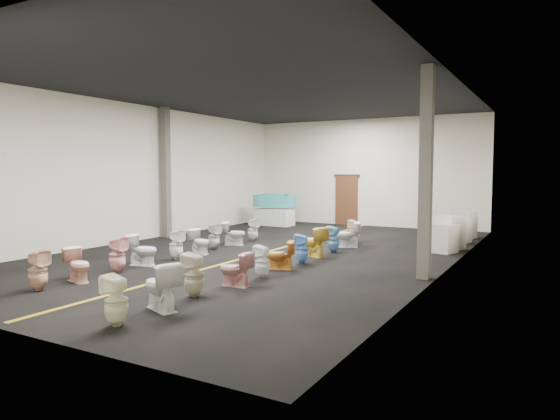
# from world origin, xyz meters

# --- Properties ---
(floor) EXTENTS (16.00, 16.00, 0.00)m
(floor) POSITION_xyz_m (0.00, 0.00, 0.00)
(floor) COLOR black
(floor) RESTS_ON ground
(ceiling) EXTENTS (16.00, 16.00, 0.00)m
(ceiling) POSITION_xyz_m (0.00, 0.00, 4.50)
(ceiling) COLOR black
(ceiling) RESTS_ON ground
(wall_back) EXTENTS (10.00, 0.00, 10.00)m
(wall_back) POSITION_xyz_m (0.00, 8.00, 2.25)
(wall_back) COLOR silver
(wall_back) RESTS_ON ground
(wall_left) EXTENTS (0.00, 16.00, 16.00)m
(wall_left) POSITION_xyz_m (-5.00, 0.00, 2.25)
(wall_left) COLOR silver
(wall_left) RESTS_ON ground
(wall_right) EXTENTS (0.00, 16.00, 16.00)m
(wall_right) POSITION_xyz_m (5.00, 0.00, 2.25)
(wall_right) COLOR silver
(wall_right) RESTS_ON ground
(aisle_stripe) EXTENTS (0.12, 15.60, 0.01)m
(aisle_stripe) POSITION_xyz_m (0.00, 0.00, 0.00)
(aisle_stripe) COLOR olive
(aisle_stripe) RESTS_ON floor
(back_door) EXTENTS (1.00, 0.10, 2.10)m
(back_door) POSITION_xyz_m (-0.80, 7.94, 1.05)
(back_door) COLOR #562D19
(back_door) RESTS_ON floor
(door_frame) EXTENTS (1.15, 0.08, 0.10)m
(door_frame) POSITION_xyz_m (-0.80, 7.95, 2.12)
(door_frame) COLOR #331C11
(door_frame) RESTS_ON back_door
(column_left) EXTENTS (0.25, 0.25, 4.50)m
(column_left) POSITION_xyz_m (-4.75, 1.00, 2.25)
(column_left) COLOR #59544C
(column_left) RESTS_ON floor
(column_right) EXTENTS (0.25, 0.25, 4.50)m
(column_right) POSITION_xyz_m (4.75, -1.50, 2.25)
(column_right) COLOR #59544C
(column_right) RESTS_ON floor
(display_table) EXTENTS (1.63, 0.86, 0.71)m
(display_table) POSITION_xyz_m (-3.35, 6.13, 0.35)
(display_table) COLOR white
(display_table) RESTS_ON floor
(bathtub) EXTENTS (1.79, 1.06, 0.55)m
(bathtub) POSITION_xyz_m (-3.35, 6.13, 1.07)
(bathtub) COLOR teal
(bathtub) RESTS_ON display_table
(appliance_crate_a) EXTENTS (0.79, 0.79, 0.81)m
(appliance_crate_a) POSITION_xyz_m (4.40, 2.26, 0.41)
(appliance_crate_a) COLOR beige
(appliance_crate_a) RESTS_ON floor
(appliance_crate_b) EXTENTS (0.95, 0.95, 0.99)m
(appliance_crate_b) POSITION_xyz_m (4.40, 2.96, 0.49)
(appliance_crate_b) COLOR silver
(appliance_crate_b) RESTS_ON floor
(appliance_crate_c) EXTENTS (0.83, 0.83, 0.77)m
(appliance_crate_c) POSITION_xyz_m (4.40, 4.53, 0.39)
(appliance_crate_c) COLOR silver
(appliance_crate_c) RESTS_ON floor
(appliance_crate_d) EXTENTS (0.79, 0.79, 0.95)m
(appliance_crate_d) POSITION_xyz_m (4.40, 5.80, 0.47)
(appliance_crate_d) COLOR beige
(appliance_crate_d) RESTS_ON floor
(toilet_left_1) EXTENTS (0.40, 0.39, 0.79)m
(toilet_left_1) POSITION_xyz_m (-1.44, -6.24, 0.40)
(toilet_left_1) COLOR #E5B091
(toilet_left_1) RESTS_ON floor
(toilet_left_2) EXTENTS (0.78, 0.56, 0.71)m
(toilet_left_2) POSITION_xyz_m (-1.43, -5.34, 0.36)
(toilet_left_2) COLOR #FAB39E
(toilet_left_2) RESTS_ON floor
(toilet_left_3) EXTENTS (0.42, 0.41, 0.82)m
(toilet_left_3) POSITION_xyz_m (-1.44, -4.28, 0.41)
(toilet_left_3) COLOR #FBB2B2
(toilet_left_3) RESTS_ON floor
(toilet_left_4) EXTENTS (0.82, 0.58, 0.76)m
(toilet_left_4) POSITION_xyz_m (-1.59, -3.34, 0.38)
(toilet_left_4) COLOR white
(toilet_left_4) RESTS_ON floor
(toilet_left_5) EXTENTS (0.39, 0.39, 0.79)m
(toilet_left_5) POSITION_xyz_m (-1.41, -2.33, 0.39)
(toilet_left_5) COLOR white
(toilet_left_5) RESTS_ON floor
(toilet_left_6) EXTENTS (0.74, 0.52, 0.69)m
(toilet_left_6) POSITION_xyz_m (-1.44, -1.32, 0.34)
(toilet_left_6) COLOR white
(toilet_left_6) RESTS_ON floor
(toilet_left_7) EXTENTS (0.40, 0.40, 0.76)m
(toilet_left_7) POSITION_xyz_m (-1.59, -0.46, 0.38)
(toilet_left_7) COLOR silver
(toilet_left_7) RESTS_ON floor
(toilet_left_8) EXTENTS (0.80, 0.61, 0.72)m
(toilet_left_8) POSITION_xyz_m (-1.59, 0.56, 0.36)
(toilet_left_8) COLOR white
(toilet_left_8) RESTS_ON floor
(toilet_left_9) EXTENTS (0.36, 0.35, 0.75)m
(toilet_left_9) POSITION_xyz_m (-1.53, 1.56, 0.38)
(toilet_left_9) COLOR silver
(toilet_left_9) RESTS_ON floor
(toilet_right_0) EXTENTS (0.36, 0.35, 0.77)m
(toilet_right_0) POSITION_xyz_m (1.57, -7.07, 0.39)
(toilet_right_0) COLOR #F2ECC7
(toilet_right_0) RESTS_ON floor
(toilet_right_1) EXTENTS (0.91, 0.71, 0.81)m
(toilet_right_1) POSITION_xyz_m (1.55, -6.10, 0.41)
(toilet_right_1) COLOR white
(toilet_right_1) RESTS_ON floor
(toilet_right_2) EXTENTS (0.40, 0.39, 0.81)m
(toilet_right_2) POSITION_xyz_m (1.47, -5.14, 0.41)
(toilet_right_2) COLOR beige
(toilet_right_2) RESTS_ON floor
(toilet_right_3) EXTENTS (0.70, 0.41, 0.70)m
(toilet_right_3) POSITION_xyz_m (1.65, -4.08, 0.35)
(toilet_right_3) COLOR pink
(toilet_right_3) RESTS_ON floor
(toilet_right_4) EXTENTS (0.33, 0.32, 0.71)m
(toilet_right_4) POSITION_xyz_m (1.68, -3.10, 0.35)
(toilet_right_4) COLOR white
(toilet_right_4) RESTS_ON floor
(toilet_right_5) EXTENTS (0.76, 0.61, 0.68)m
(toilet_right_5) POSITION_xyz_m (1.58, -2.13, 0.34)
(toilet_right_5) COLOR orange
(toilet_right_5) RESTS_ON floor
(toilet_right_6) EXTENTS (0.41, 0.41, 0.74)m
(toilet_right_6) POSITION_xyz_m (1.69, -1.22, 0.37)
(toilet_right_6) COLOR #6BA7E5
(toilet_right_6) RESTS_ON floor
(toilet_right_7) EXTENTS (0.91, 0.72, 0.81)m
(toilet_right_7) POSITION_xyz_m (1.48, -0.13, 0.41)
(toilet_right_7) COLOR yellow
(toilet_right_7) RESTS_ON floor
(toilet_right_8) EXTENTS (0.38, 0.37, 0.76)m
(toilet_right_8) POSITION_xyz_m (1.70, 0.74, 0.38)
(toilet_right_8) COLOR #6499CD
(toilet_right_8) RESTS_ON floor
(toilet_right_9) EXTENTS (0.87, 0.70, 0.78)m
(toilet_right_9) POSITION_xyz_m (1.68, 1.83, 0.39)
(toilet_right_9) COLOR white
(toilet_right_9) RESTS_ON floor
(toilet_right_10) EXTENTS (0.43, 0.42, 0.76)m
(toilet_right_10) POSITION_xyz_m (1.56, 2.74, 0.38)
(toilet_right_10) COLOR beige
(toilet_right_10) RESTS_ON floor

